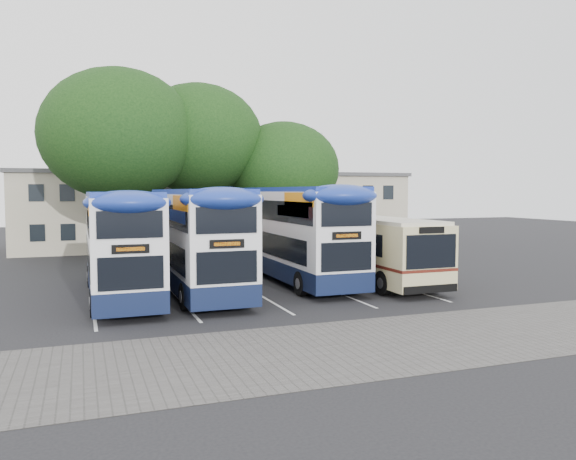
{
  "coord_description": "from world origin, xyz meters",
  "views": [
    {
      "loc": [
        -11.14,
        -19.75,
        4.63
      ],
      "look_at": [
        -1.97,
        5.0,
        2.79
      ],
      "focal_mm": 35.0,
      "sensor_mm": 36.0,
      "label": 1
    }
  ],
  "objects_px": {
    "bus_dd_right": "(296,230)",
    "bus_dd_mid": "(196,236)",
    "tree_mid": "(198,139)",
    "bus_single": "(367,245)",
    "lamp_post": "(317,185)",
    "tree_left": "(119,135)",
    "tree_right": "(284,169)",
    "bus_dd_left": "(120,240)"
  },
  "relations": [
    {
      "from": "bus_dd_right",
      "to": "bus_dd_mid",
      "type": "bearing_deg",
      "value": -166.57
    },
    {
      "from": "tree_mid",
      "to": "bus_single",
      "type": "xyz_separation_m",
      "value": [
        6.13,
        -12.84,
        -6.28
      ]
    },
    {
      "from": "lamp_post",
      "to": "bus_dd_mid",
      "type": "height_order",
      "value": "lamp_post"
    },
    {
      "from": "tree_left",
      "to": "tree_mid",
      "type": "height_order",
      "value": "tree_left"
    },
    {
      "from": "bus_dd_right",
      "to": "lamp_post",
      "type": "bearing_deg",
      "value": 62.45
    },
    {
      "from": "bus_single",
      "to": "tree_right",
      "type": "bearing_deg",
      "value": 90.92
    },
    {
      "from": "tree_left",
      "to": "tree_mid",
      "type": "bearing_deg",
      "value": 12.93
    },
    {
      "from": "bus_dd_mid",
      "to": "bus_dd_right",
      "type": "relative_size",
      "value": 0.98
    },
    {
      "from": "lamp_post",
      "to": "bus_dd_right",
      "type": "xyz_separation_m",
      "value": [
        -6.84,
        -13.11,
        -2.43
      ]
    },
    {
      "from": "lamp_post",
      "to": "bus_dd_right",
      "type": "bearing_deg",
      "value": -117.55
    },
    {
      "from": "bus_dd_mid",
      "to": "tree_left",
      "type": "bearing_deg",
      "value": 102.21
    },
    {
      "from": "bus_dd_right",
      "to": "bus_dd_left",
      "type": "bearing_deg",
      "value": -170.87
    },
    {
      "from": "tree_right",
      "to": "bus_dd_left",
      "type": "xyz_separation_m",
      "value": [
        -12.02,
        -12.35,
        -3.63
      ]
    },
    {
      "from": "lamp_post",
      "to": "tree_mid",
      "type": "bearing_deg",
      "value": -171.61
    },
    {
      "from": "bus_dd_right",
      "to": "bus_single",
      "type": "height_order",
      "value": "bus_dd_right"
    },
    {
      "from": "tree_mid",
      "to": "bus_dd_right",
      "type": "distance_m",
      "value": 13.2
    },
    {
      "from": "bus_dd_mid",
      "to": "bus_dd_right",
      "type": "bearing_deg",
      "value": 13.43
    },
    {
      "from": "lamp_post",
      "to": "bus_dd_left",
      "type": "distance_m",
      "value": 21.43
    },
    {
      "from": "lamp_post",
      "to": "bus_dd_right",
      "type": "height_order",
      "value": "lamp_post"
    },
    {
      "from": "bus_dd_left",
      "to": "bus_dd_right",
      "type": "relative_size",
      "value": 0.95
    },
    {
      "from": "tree_right",
      "to": "lamp_post",
      "type": "bearing_deg",
      "value": 31.31
    },
    {
      "from": "tree_right",
      "to": "bus_dd_right",
      "type": "bearing_deg",
      "value": -106.71
    },
    {
      "from": "bus_single",
      "to": "tree_mid",
      "type": "bearing_deg",
      "value": 115.5
    },
    {
      "from": "lamp_post",
      "to": "bus_dd_right",
      "type": "distance_m",
      "value": 14.98
    },
    {
      "from": "lamp_post",
      "to": "bus_dd_right",
      "type": "relative_size",
      "value": 0.78
    },
    {
      "from": "tree_mid",
      "to": "bus_dd_left",
      "type": "distance_m",
      "value": 15.51
    },
    {
      "from": "tree_right",
      "to": "bus_dd_left",
      "type": "bearing_deg",
      "value": -134.22
    },
    {
      "from": "bus_dd_mid",
      "to": "tree_right",
      "type": "bearing_deg",
      "value": 54.71
    },
    {
      "from": "tree_left",
      "to": "bus_dd_left",
      "type": "height_order",
      "value": "tree_left"
    },
    {
      "from": "tree_right",
      "to": "tree_left",
      "type": "bearing_deg",
      "value": -177.69
    },
    {
      "from": "tree_mid",
      "to": "bus_dd_left",
      "type": "bearing_deg",
      "value": -114.91
    },
    {
      "from": "lamp_post",
      "to": "tree_right",
      "type": "relative_size",
      "value": 0.95
    },
    {
      "from": "tree_right",
      "to": "tree_mid",
      "type": "bearing_deg",
      "value": 172.7
    },
    {
      "from": "lamp_post",
      "to": "tree_left",
      "type": "relative_size",
      "value": 0.74
    },
    {
      "from": "bus_single",
      "to": "bus_dd_left",
      "type": "bearing_deg",
      "value": -178.74
    },
    {
      "from": "bus_dd_left",
      "to": "bus_dd_right",
      "type": "distance_m",
      "value": 8.84
    },
    {
      "from": "lamp_post",
      "to": "bus_dd_left",
      "type": "xyz_separation_m",
      "value": [
        -15.57,
        -14.51,
        -2.56
      ]
    },
    {
      "from": "bus_single",
      "to": "bus_dd_right",
      "type": "bearing_deg",
      "value": 161.94
    },
    {
      "from": "lamp_post",
      "to": "tree_mid",
      "type": "xyz_separation_m",
      "value": [
        -9.48,
        -1.4,
        3.07
      ]
    },
    {
      "from": "lamp_post",
      "to": "bus_single",
      "type": "relative_size",
      "value": 0.82
    },
    {
      "from": "tree_left",
      "to": "tree_right",
      "type": "xyz_separation_m",
      "value": [
        11.21,
        0.45,
        -2.0
      ]
    },
    {
      "from": "tree_left",
      "to": "bus_single",
      "type": "height_order",
      "value": "tree_left"
    }
  ]
}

